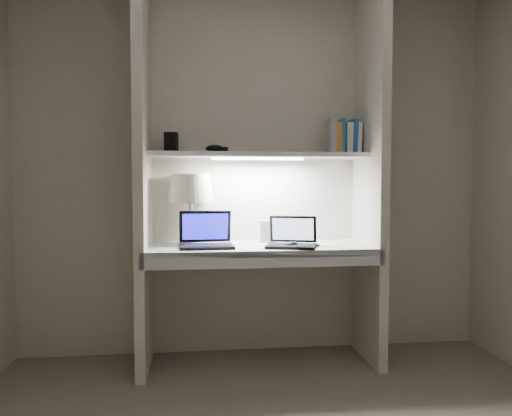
{
  "coord_description": "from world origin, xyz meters",
  "views": [
    {
      "loc": [
        -0.4,
        -1.93,
        1.18
      ],
      "look_at": [
        -0.04,
        1.05,
        1.02
      ],
      "focal_mm": 35.0,
      "sensor_mm": 36.0,
      "label": 1
    }
  ],
  "objects": [
    {
      "name": "speaker",
      "position": [
        0.08,
        1.37,
        0.84
      ],
      "size": [
        0.12,
        0.1,
        0.15
      ],
      "primitive_type": "cube",
      "rotation": [
        0.0,
        0.0,
        -0.29
      ],
      "color": "silver",
      "rests_on": "desk"
    },
    {
      "name": "sticky_note",
      "position": [
        -0.38,
        1.31,
        0.77
      ],
      "size": [
        0.09,
        0.09,
        0.0
      ],
      "primitive_type": "cube",
      "rotation": [
        0.0,
        0.0,
        0.22
      ],
      "color": "gold",
      "rests_on": "desk"
    },
    {
      "name": "back_wall",
      "position": [
        0.0,
        1.5,
        1.25
      ],
      "size": [
        3.2,
        0.01,
        2.5
      ],
      "primitive_type": "cube",
      "color": "beige",
      "rests_on": "floor"
    },
    {
      "name": "strip_light",
      "position": [
        0.0,
        1.32,
        1.33
      ],
      "size": [
        0.6,
        0.04,
        0.02
      ],
      "primitive_type": "cube",
      "color": "white",
      "rests_on": "shelf"
    },
    {
      "name": "table_lamp",
      "position": [
        -0.44,
        1.36,
        1.08
      ],
      "size": [
        0.31,
        0.31,
        0.46
      ],
      "color": "white",
      "rests_on": "desk"
    },
    {
      "name": "laptop_netbook",
      "position": [
        0.19,
        1.13,
        0.81
      ],
      "size": [
        0.36,
        0.33,
        0.19
      ],
      "rotation": [
        0.0,
        0.0,
        -0.29
      ],
      "color": "black",
      "rests_on": "desk"
    },
    {
      "name": "shelf_gadget",
      "position": [
        -0.28,
        1.36,
        1.39
      ],
      "size": [
        0.15,
        0.13,
        0.05
      ],
      "primitive_type": "ellipsoid",
      "rotation": [
        0.0,
        0.0,
        0.34
      ],
      "color": "black",
      "rests_on": "shelf"
    },
    {
      "name": "mouse",
      "position": [
        0.18,
        1.1,
        0.79
      ],
      "size": [
        0.12,
        0.1,
        0.04
      ],
      "primitive_type": "ellipsoid",
      "rotation": [
        0.0,
        0.0,
        0.4
      ],
      "color": "black",
      "rests_on": "desk"
    },
    {
      "name": "shelf",
      "position": [
        0.0,
        1.32,
        1.35
      ],
      "size": [
        1.4,
        0.36,
        0.03
      ],
      "primitive_type": "cube",
      "color": "silver",
      "rests_on": "back_wall"
    },
    {
      "name": "desk_apron",
      "position": [
        0.0,
        0.96,
        0.72
      ],
      "size": [
        1.46,
        0.03,
        0.1
      ],
      "primitive_type": "cube",
      "color": "silver",
      "rests_on": "desk"
    },
    {
      "name": "alcove_panel_left",
      "position": [
        -0.73,
        1.23,
        1.25
      ],
      "size": [
        0.06,
        0.55,
        2.5
      ],
      "primitive_type": "cube",
      "color": "beige",
      "rests_on": "floor"
    },
    {
      "name": "shelf_box",
      "position": [
        -0.56,
        1.41,
        1.43
      ],
      "size": [
        0.09,
        0.08,
        0.14
      ],
      "primitive_type": "cube",
      "rotation": [
        0.0,
        0.0,
        -0.3
      ],
      "color": "black",
      "rests_on": "shelf"
    },
    {
      "name": "desk",
      "position": [
        0.0,
        1.23,
        0.75
      ],
      "size": [
        1.4,
        0.55,
        0.04
      ],
      "primitive_type": "cube",
      "color": "white",
      "rests_on": "alcove_panel_left"
    },
    {
      "name": "alcove_panel_right",
      "position": [
        0.73,
        1.23,
        1.25
      ],
      "size": [
        0.06,
        0.55,
        2.5
      ],
      "primitive_type": "cube",
      "color": "beige",
      "rests_on": "floor"
    },
    {
      "name": "book_row",
      "position": [
        0.58,
        1.33,
        1.47
      ],
      "size": [
        0.22,
        0.15,
        0.23
      ],
      "color": "white",
      "rests_on": "shelf"
    },
    {
      "name": "cable_coil",
      "position": [
        0.33,
        1.15,
        0.78
      ],
      "size": [
        0.12,
        0.12,
        0.01
      ],
      "primitive_type": "torus",
      "rotation": [
        0.0,
        0.0,
        0.28
      ],
      "color": "black",
      "rests_on": "desk"
    },
    {
      "name": "laptop_main",
      "position": [
        -0.34,
        1.18,
        0.82
      ],
      "size": [
        0.34,
        0.3,
        0.22
      ],
      "rotation": [
        0.0,
        0.0,
        0.05
      ],
      "color": "black",
      "rests_on": "desk"
    }
  ]
}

